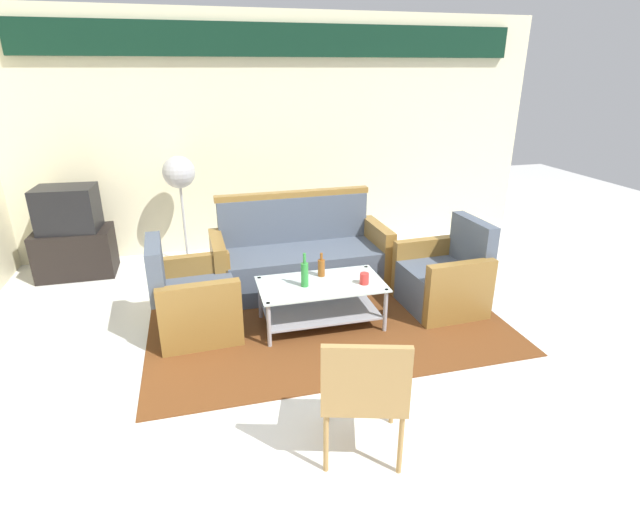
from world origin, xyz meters
The scene contains 14 objects.
ground_plane centered at (0.00, 0.00, 0.00)m, with size 14.00×14.00×0.00m, color white.
wall_back centered at (0.00, 3.05, 1.48)m, with size 6.52×0.19×2.80m.
rug centered at (-0.07, 0.89, 0.01)m, with size 3.15×2.22×0.01m, color brown.
couch centered at (-0.13, 1.61, 0.32)m, with size 1.82×0.78×0.96m.
armchair_left centered at (-1.23, 0.91, 0.29)m, with size 0.73×0.79×0.85m.
armchair_right centered at (1.10, 0.80, 0.29)m, with size 0.73×0.79×0.85m.
coffee_table centered at (-0.13, 0.74, 0.27)m, with size 1.10×0.60×0.40m.
bottle_brown centered at (-0.09, 0.90, 0.49)m, with size 0.07×0.07×0.22m.
bottle_green centered at (-0.28, 0.73, 0.53)m, with size 0.06×0.06×0.30m.
cup centered at (0.23, 0.64, 0.46)m, with size 0.08×0.08×0.10m, color red.
tv_stand centered at (-2.48, 2.55, 0.26)m, with size 0.80×0.50×0.52m, color black.
television centered at (-2.48, 2.55, 0.76)m, with size 0.63×0.48×0.48m.
pedestal_fan centered at (-1.29, 2.60, 1.01)m, with size 0.36×0.36×1.27m.
wicker_chair centered at (-0.30, -0.86, 0.49)m, with size 0.60×0.60×0.84m.
Camera 1 is at (-1.11, -3.00, 2.18)m, focal length 27.20 mm.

